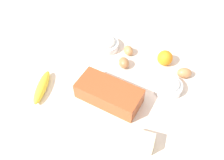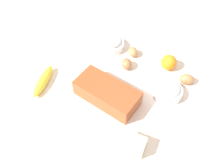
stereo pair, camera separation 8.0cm
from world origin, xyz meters
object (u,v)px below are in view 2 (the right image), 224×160
loaf_pan (107,93)px  egg_loose (133,52)px  egg_near_butter (127,64)px  orange_fruit (169,62)px  butter_block (133,144)px  banana (43,81)px  sugar_bowl (168,91)px  egg_beside_bowl (187,79)px  flour_bowl (111,44)px

loaf_pan → egg_loose: loaf_pan is taller
egg_near_butter → egg_loose: bearing=110.1°
egg_near_butter → loaf_pan: bearing=-73.7°
orange_fruit → butter_block: orange_fruit is taller
loaf_pan → butter_block: bearing=-31.0°
loaf_pan → banana: bearing=-160.7°
orange_fruit → egg_near_butter: 0.20m
sugar_bowl → egg_beside_bowl: sugar_bowl is taller
flour_bowl → egg_loose: size_ratio=2.25×
flour_bowl → butter_block: (0.44, -0.36, 0.00)m
banana → egg_beside_bowl: size_ratio=2.81×
sugar_bowl → egg_near_butter: bearing=179.4°
loaf_pan → egg_near_butter: bearing=99.2°
orange_fruit → loaf_pan: bearing=-105.2°
banana → egg_near_butter: egg_near_butter is taller
loaf_pan → sugar_bowl: 0.27m
orange_fruit → butter_block: bearing=-72.3°
butter_block → egg_loose: (-0.32, 0.39, -0.01)m
flour_bowl → butter_block: size_ratio=1.51×
orange_fruit → butter_block: (0.14, -0.44, -0.01)m
loaf_pan → butter_block: (0.23, -0.10, -0.01)m
butter_block → egg_beside_bowl: 0.42m
butter_block → egg_beside_bowl: (-0.02, 0.42, -0.00)m
banana → egg_near_butter: 0.40m
banana → egg_loose: egg_loose is taller
egg_near_butter → egg_loose: egg_near_butter is taller
egg_loose → egg_beside_bowl: bearing=5.2°
banana → sugar_bowl: bearing=36.1°
banana → egg_near_butter: bearing=57.3°
flour_bowl → orange_fruit: size_ratio=1.80×
flour_bowl → egg_beside_bowl: 0.42m
loaf_pan → flour_bowl: size_ratio=2.17×
sugar_bowl → egg_loose: bearing=162.1°
orange_fruit → egg_loose: orange_fruit is taller
flour_bowl → egg_loose: 0.13m
butter_block → egg_near_butter: size_ratio=1.40×
loaf_pan → banana: (-0.28, -0.14, -0.02)m
sugar_bowl → egg_near_butter: size_ratio=1.95×
egg_beside_bowl → egg_loose: bearing=-174.8°
egg_near_butter → egg_loose: size_ratio=1.07×
loaf_pan → sugar_bowl: size_ratio=2.33×
sugar_bowl → banana: size_ratio=0.66×
loaf_pan → egg_near_butter: loaf_pan is taller
flour_bowl → sugar_bowl: same height
egg_loose → flour_bowl: bearing=-164.3°
sugar_bowl → banana: (-0.46, -0.34, -0.01)m
loaf_pan → egg_near_butter: size_ratio=4.56×
flour_bowl → sugar_bowl: 0.40m
orange_fruit → egg_beside_bowl: size_ratio=1.11×
egg_beside_bowl → orange_fruit: bearing=169.5°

